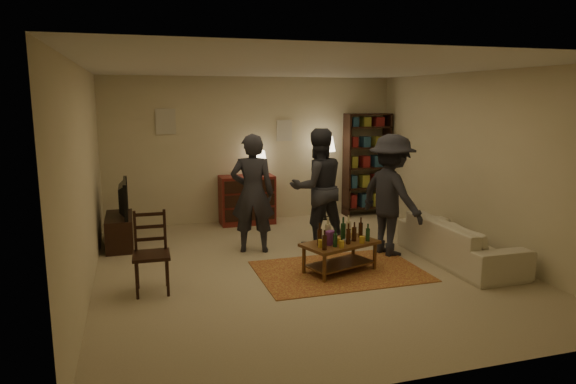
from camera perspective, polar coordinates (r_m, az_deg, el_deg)
name	(u,v)px	position (r m, az deg, el deg)	size (l,w,h in m)	color
floor	(304,267)	(7.19, 1.75, -8.37)	(6.00, 6.00, 0.00)	#C6B793
room_shell	(219,126)	(9.56, -7.68, 7.33)	(6.00, 6.00, 6.00)	beige
rug	(339,271)	(7.05, 5.74, -8.74)	(2.20, 1.50, 0.01)	maroon
coffee_table	(340,245)	(6.94, 5.78, -5.84)	(1.13, 0.84, 0.75)	brown
dining_chair	(151,249)	(6.42, -14.98, -6.13)	(0.44, 0.44, 1.00)	black
tv_stand	(119,223)	(8.47, -18.22, -3.28)	(0.40, 1.00, 1.06)	black
dresser	(247,198)	(9.55, -4.53, -0.71)	(1.00, 0.50, 1.36)	maroon
bookshelf	(367,163)	(10.31, 8.72, 3.17)	(0.90, 0.34, 2.02)	black
floor_lamp	(326,149)	(9.80, 4.25, 4.73)	(0.36, 0.36, 1.60)	black
sofa	(459,241)	(7.73, 18.47, -5.20)	(2.08, 0.81, 0.61)	beige
person_left	(253,193)	(7.72, -3.96, -0.16)	(0.66, 0.43, 1.80)	#282830
person_right	(318,188)	(8.05, 3.31, 0.49)	(0.90, 0.70, 1.86)	#2A2B32
person_by_sofa	(391,195)	(7.72, 11.38, -0.36)	(1.16, 0.67, 1.80)	#222229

